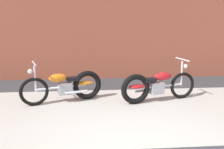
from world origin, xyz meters
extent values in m
plane|color=#38383A|center=(0.00, 0.00, 0.00)|extent=(80.00, 80.00, 0.00)
cube|color=#B2ADA3|center=(0.00, 1.75, 0.00)|extent=(36.00, 3.50, 0.01)
torus|color=black|center=(-2.01, 2.32, 0.34)|extent=(0.67, 0.29, 0.68)
torus|color=black|center=(-0.77, 2.73, 0.36)|extent=(0.73, 0.35, 0.73)
cylinder|color=silver|center=(-1.39, 2.52, 0.38)|extent=(1.19, 0.44, 0.06)
cube|color=#99999E|center=(-1.31, 2.55, 0.34)|extent=(0.37, 0.31, 0.28)
ellipsoid|color=orange|center=(-1.46, 2.50, 0.62)|extent=(0.48, 0.32, 0.20)
ellipsoid|color=orange|center=(-0.82, 2.71, 0.42)|extent=(0.47, 0.31, 0.10)
cube|color=black|center=(-1.12, 2.61, 0.56)|extent=(0.33, 0.28, 0.08)
cylinder|color=silver|center=(-1.97, 2.33, 0.65)|extent=(0.06, 0.06, 0.62)
cylinder|color=silver|center=(-1.97, 2.33, 1.01)|extent=(0.21, 0.56, 0.03)
sphere|color=white|center=(-2.06, 2.30, 0.83)|extent=(0.11, 0.11, 0.11)
cylinder|color=silver|center=(-1.04, 2.48, 0.26)|extent=(0.54, 0.23, 0.06)
torus|color=black|center=(1.63, 2.59, 0.34)|extent=(0.68, 0.25, 0.68)
torus|color=black|center=(0.37, 2.25, 0.36)|extent=(0.74, 0.31, 0.73)
cylinder|color=silver|center=(1.00, 2.42, 0.38)|extent=(1.21, 0.37, 0.06)
cube|color=#99999E|center=(0.92, 2.40, 0.34)|extent=(0.37, 0.29, 0.28)
ellipsoid|color=red|center=(1.08, 2.44, 0.62)|extent=(0.47, 0.30, 0.20)
ellipsoid|color=red|center=(0.42, 2.26, 0.42)|extent=(0.47, 0.29, 0.10)
cube|color=black|center=(0.73, 2.35, 0.56)|extent=(0.32, 0.27, 0.08)
cylinder|color=silver|center=(1.59, 2.58, 0.65)|extent=(0.05, 0.05, 0.62)
cylinder|color=silver|center=(1.59, 2.58, 1.01)|extent=(0.18, 0.57, 0.03)
sphere|color=white|center=(1.69, 2.60, 0.83)|extent=(0.11, 0.11, 0.11)
cylinder|color=silver|center=(0.65, 2.48, 0.26)|extent=(0.55, 0.20, 0.06)
camera|label=1|loc=(-0.72, -4.05, 2.15)|focal=44.63mm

